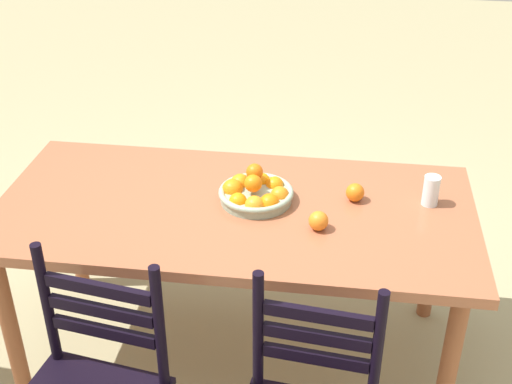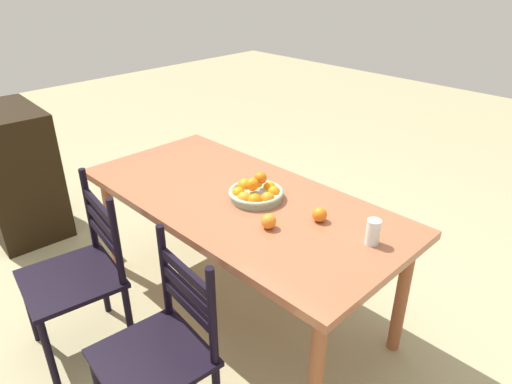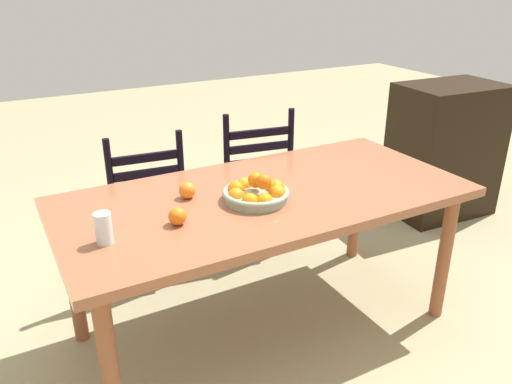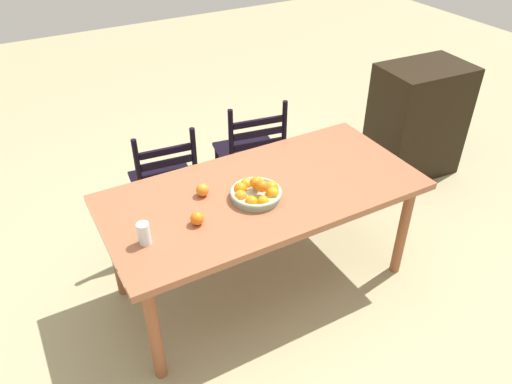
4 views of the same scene
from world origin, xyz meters
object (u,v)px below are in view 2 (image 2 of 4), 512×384
at_px(dining_table, 239,209).
at_px(fruit_bowl, 256,193).
at_px(cabinet, 14,172).
at_px(chair_near_window, 80,274).
at_px(chair_by_cabinet, 162,350).
at_px(orange_loose_1, 320,215).
at_px(orange_loose_0, 269,221).
at_px(drinking_glass, 373,232).

xyz_separation_m(dining_table, fruit_bowl, (-0.08, -0.05, 0.11)).
bearing_deg(cabinet, dining_table, -158.76).
xyz_separation_m(dining_table, chair_near_window, (0.35, 0.79, -0.21)).
bearing_deg(chair_by_cabinet, dining_table, 120.28).
distance_m(cabinet, fruit_bowl, 2.03).
xyz_separation_m(chair_by_cabinet, fruit_bowl, (0.27, -0.83, 0.34)).
xyz_separation_m(dining_table, orange_loose_1, (-0.47, -0.11, 0.11)).
relative_size(chair_by_cabinet, cabinet, 0.95).
xyz_separation_m(chair_by_cabinet, cabinet, (2.18, -0.19, 0.04)).
bearing_deg(chair_near_window, fruit_bowl, 72.30).
relative_size(orange_loose_0, drinking_glass, 0.60).
relative_size(chair_near_window, orange_loose_0, 12.70).
relative_size(chair_by_cabinet, orange_loose_0, 12.24).
distance_m(orange_loose_1, drinking_glass, 0.29).
height_order(dining_table, cabinet, cabinet).
xyz_separation_m(chair_near_window, orange_loose_0, (-0.68, -0.68, 0.32)).
bearing_deg(orange_loose_0, dining_table, -19.15).
relative_size(chair_near_window, drinking_glass, 7.67).
height_order(dining_table, chair_near_window, chair_near_window).
height_order(chair_near_window, chair_by_cabinet, chair_near_window).
distance_m(chair_by_cabinet, drinking_glass, 1.05).
distance_m(chair_near_window, cabinet, 1.50).
height_order(cabinet, fruit_bowl, cabinet).
xyz_separation_m(chair_near_window, chair_by_cabinet, (-0.70, -0.02, -0.02)).
xyz_separation_m(orange_loose_1, drinking_glass, (-0.29, -0.01, 0.02)).
distance_m(dining_table, chair_near_window, 0.89).
relative_size(cabinet, fruit_bowl, 3.22).
distance_m(chair_by_cabinet, orange_loose_1, 0.96).
distance_m(dining_table, cabinet, 1.93).
bearing_deg(cabinet, fruit_bowl, -158.00).
height_order(orange_loose_0, drinking_glass, drinking_glass).
height_order(dining_table, drinking_glass, drinking_glass).
relative_size(fruit_bowl, orange_loose_0, 4.02).
bearing_deg(fruit_bowl, chair_by_cabinet, 108.34).
height_order(chair_by_cabinet, cabinet, cabinet).
bearing_deg(fruit_bowl, orange_loose_0, 146.90).
bearing_deg(orange_loose_1, cabinet, 16.69).
height_order(fruit_bowl, drinking_glass, fruit_bowl).
bearing_deg(drinking_glass, chair_by_cabinet, 65.57).
relative_size(fruit_bowl, orange_loose_1, 4.05).
distance_m(chair_near_window, fruit_bowl, 1.00).
xyz_separation_m(cabinet, orange_loose_0, (-2.17, -0.46, 0.30)).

